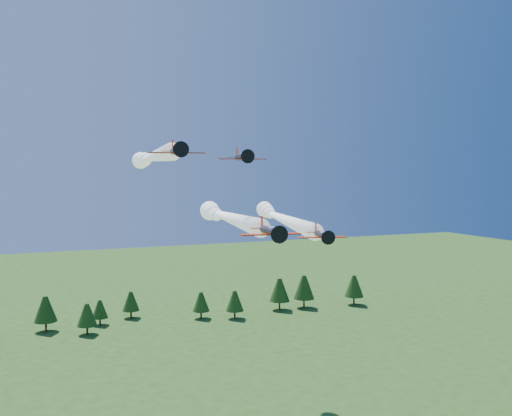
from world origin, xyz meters
name	(u,v)px	position (x,y,z in m)	size (l,w,h in m)	color
plane_lead	(226,216)	(2.92, 18.45, 40.96)	(11.33, 46.76, 3.70)	black
plane_left	(151,157)	(-6.20, 34.44, 51.20)	(11.55, 58.31, 3.70)	black
plane_right	(280,217)	(17.88, 28.87, 39.60)	(19.01, 56.85, 3.70)	black
plane_slot	(242,157)	(1.11, 6.42, 50.57)	(7.24, 7.90, 2.53)	black
treeline	(116,305)	(-1.00, 109.85, 6.57)	(178.09, 21.43, 11.72)	#382314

